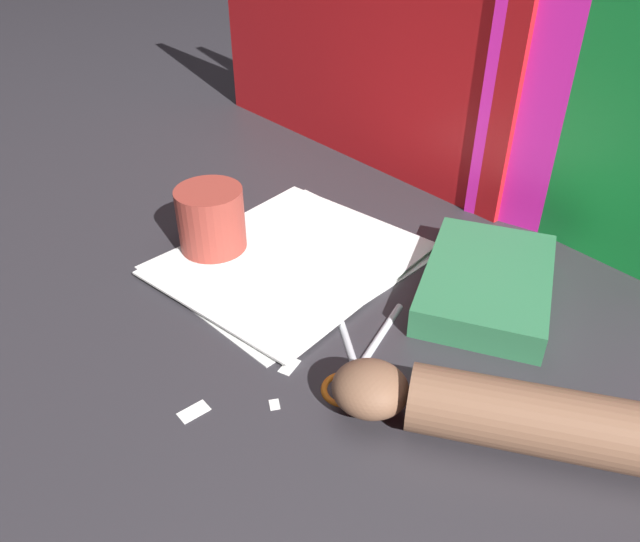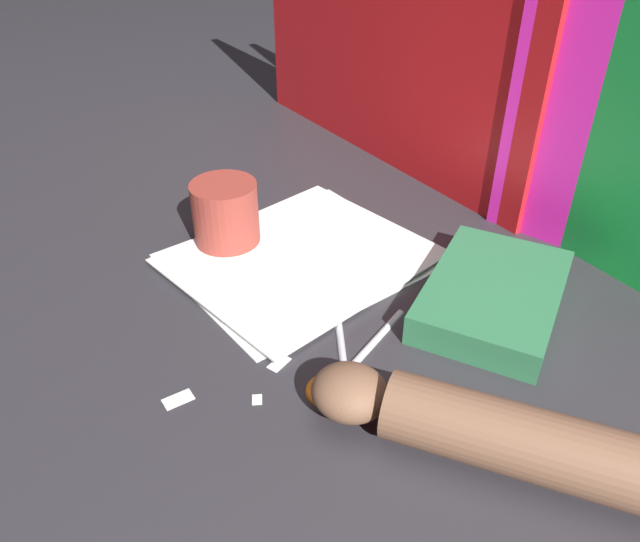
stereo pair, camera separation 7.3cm
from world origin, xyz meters
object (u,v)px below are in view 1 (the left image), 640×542
object	(u,v)px
mug	(211,222)
paper_stack	(290,259)
book_closed	(487,283)
hand_forearm	(511,415)
scissors	(357,367)

from	to	relation	value
mug	paper_stack	bearing A→B (deg)	28.60
book_closed	hand_forearm	size ratio (longest dim) A/B	0.80
book_closed	mug	xyz separation A→B (m)	(-0.34, -0.16, 0.03)
hand_forearm	book_closed	bearing A→B (deg)	123.78
paper_stack	mug	size ratio (longest dim) A/B	3.49
scissors	hand_forearm	size ratio (longest dim) A/B	0.57
hand_forearm	mug	size ratio (longest dim) A/B	3.39
paper_stack	book_closed	size ratio (longest dim) A/B	1.28
book_closed	mug	size ratio (longest dim) A/B	2.73
hand_forearm	mug	xyz separation A→B (m)	(-0.47, 0.03, 0.01)
paper_stack	scissors	world-z (taller)	scissors
book_closed	hand_forearm	xyz separation A→B (m)	(0.13, -0.19, 0.01)
book_closed	scissors	distance (m)	0.22
scissors	mug	distance (m)	0.31
paper_stack	scissors	distance (m)	0.23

